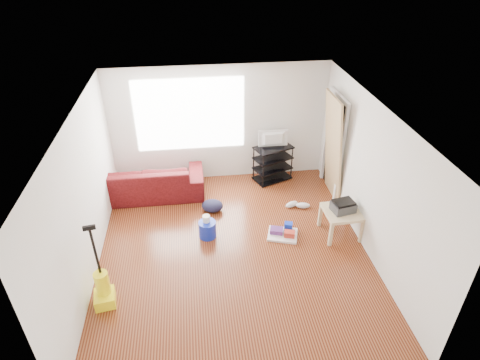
{
  "coord_description": "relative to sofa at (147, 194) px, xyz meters",
  "views": [
    {
      "loc": [
        -0.55,
        -5.17,
        4.68
      ],
      "look_at": [
        0.19,
        0.6,
        1.05
      ],
      "focal_mm": 30.0,
      "sensor_mm": 36.0,
      "label": 1
    }
  ],
  "objects": [
    {
      "name": "vacuum",
      "position": [
        -0.4,
        -2.81,
        0.26
      ],
      "size": [
        0.33,
        0.37,
        1.38
      ],
      "rotation": [
        0.0,
        0.0,
        0.15
      ],
      "color": "yellow",
      "rests_on": "ground"
    },
    {
      "name": "bucket",
      "position": [
        1.18,
        -1.5,
        0.0
      ],
      "size": [
        0.38,
        0.38,
        0.31
      ],
      "primitive_type": "cylinder",
      "rotation": [
        0.0,
        0.0,
        0.26
      ],
      "color": "#1126B0",
      "rests_on": "ground"
    },
    {
      "name": "tv",
      "position": [
        2.71,
        0.27,
        0.97
      ],
      "size": [
        0.63,
        0.08,
        0.36
      ],
      "primitive_type": "imported",
      "rotation": [
        0.0,
        0.0,
        3.14
      ],
      "color": "black",
      "rests_on": "tv_stand"
    },
    {
      "name": "backpack",
      "position": [
        1.32,
        -0.74,
        0.0
      ],
      "size": [
        0.46,
        0.4,
        0.23
      ],
      "primitive_type": "ellipsoid",
      "rotation": [
        0.0,
        0.0,
        -0.16
      ],
      "color": "black",
      "rests_on": "ground"
    },
    {
      "name": "door_panel",
      "position": [
        3.73,
        -0.46,
        0.0
      ],
      "size": [
        0.27,
        0.86,
        2.14
      ],
      "primitive_type": "cube",
      "rotation": [
        0.0,
        -0.1,
        0.0
      ],
      "color": "tan",
      "rests_on": "ground"
    },
    {
      "name": "printer",
      "position": [
        3.55,
        -1.72,
        0.6
      ],
      "size": [
        0.43,
        0.36,
        0.2
      ],
      "rotation": [
        0.0,
        0.0,
        0.2
      ],
      "color": "#2E2E30",
      "rests_on": "side_table"
    },
    {
      "name": "side_table",
      "position": [
        3.55,
        -1.72,
        0.43
      ],
      "size": [
        0.64,
        0.64,
        0.51
      ],
      "rotation": [
        0.0,
        0.0,
        0.03
      ],
      "color": "#CFB183",
      "rests_on": "ground"
    },
    {
      "name": "cleaning_tray",
      "position": [
        2.54,
        -1.64,
        0.06
      ],
      "size": [
        0.62,
        0.55,
        0.19
      ],
      "rotation": [
        0.0,
        0.0,
        -0.3
      ],
      "color": "white",
      "rests_on": "ground"
    },
    {
      "name": "tv_stand",
      "position": [
        2.71,
        0.27,
        0.41
      ],
      "size": [
        0.9,
        0.71,
        0.79
      ],
      "rotation": [
        0.0,
        0.0,
        0.38
      ],
      "color": "black",
      "rests_on": "ground"
    },
    {
      "name": "toilet_paper",
      "position": [
        1.17,
        -1.47,
        0.22
      ],
      "size": [
        0.13,
        0.13,
        0.12
      ],
      "primitive_type": "cylinder",
      "color": "white",
      "rests_on": "bucket"
    },
    {
      "name": "sofa",
      "position": [
        0.0,
        0.0,
        0.0
      ],
      "size": [
        2.38,
        0.93,
        0.69
      ],
      "primitive_type": "imported",
      "rotation": [
        0.0,
        0.0,
        3.14
      ],
      "color": "black",
      "rests_on": "ground"
    },
    {
      "name": "room",
      "position": [
        1.67,
        -1.8,
        1.25
      ],
      "size": [
        4.51,
        5.01,
        2.51
      ],
      "color": "#3F1408",
      "rests_on": "ground"
    },
    {
      "name": "sneakers",
      "position": [
        3.0,
        -0.85,
        0.06
      ],
      "size": [
        0.52,
        0.26,
        0.12
      ],
      "rotation": [
        0.0,
        0.0,
        -0.03
      ],
      "color": "silver",
      "rests_on": "ground"
    }
  ]
}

